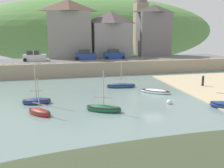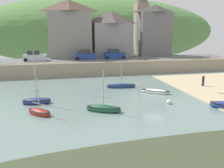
{
  "view_description": "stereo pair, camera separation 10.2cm",
  "coord_description": "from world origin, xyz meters",
  "px_view_note": "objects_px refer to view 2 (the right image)",
  "views": [
    {
      "loc": [
        -11.53,
        -27.21,
        8.29
      ],
      "look_at": [
        -4.94,
        1.55,
        1.66
      ],
      "focal_mm": 39.63,
      "sensor_mm": 36.0,
      "label": 1
    },
    {
      "loc": [
        -11.43,
        -27.23,
        8.29
      ],
      "look_at": [
        -4.94,
        1.55,
        1.66
      ],
      "focal_mm": 39.63,
      "sensor_mm": 36.0,
      "label": 2
    }
  ],
  "objects_px": {
    "dinghy_open_wooden": "(37,101)",
    "person_near_water": "(203,80)",
    "waterfront_building_left": "(69,28)",
    "sailboat_blue_trim": "(155,91)",
    "sailboat_white_hull": "(104,109)",
    "fishing_boat_green": "(121,86)",
    "waterfront_building_right": "(154,30)",
    "rowboat_small_beached": "(39,112)",
    "parked_car_by_wall": "(85,55)",
    "waterfront_building_centre": "(111,34)",
    "mooring_buoy": "(169,102)",
    "parked_car_end_of_row": "(114,55)",
    "parked_car_near_slipway": "(35,57)",
    "church_with_spire": "(141,18)"
  },
  "relations": [
    {
      "from": "church_with_spire",
      "to": "sailboat_blue_trim",
      "type": "relative_size",
      "value": 4.16
    },
    {
      "from": "waterfront_building_right",
      "to": "rowboat_small_beached",
      "type": "height_order",
      "value": "waterfront_building_right"
    },
    {
      "from": "sailboat_blue_trim",
      "to": "fishing_boat_green",
      "type": "height_order",
      "value": "fishing_boat_green"
    },
    {
      "from": "waterfront_building_left",
      "to": "waterfront_building_right",
      "type": "xyz_separation_m",
      "value": [
        18.52,
        0.0,
        -0.34
      ]
    },
    {
      "from": "waterfront_building_right",
      "to": "mooring_buoy",
      "type": "xyz_separation_m",
      "value": [
        -9.25,
        -27.82,
        -7.79
      ]
    },
    {
      "from": "rowboat_small_beached",
      "to": "sailboat_white_hull",
      "type": "distance_m",
      "value": 6.38
    },
    {
      "from": "parked_car_end_of_row",
      "to": "person_near_water",
      "type": "distance_m",
      "value": 19.13
    },
    {
      "from": "church_with_spire",
      "to": "dinghy_open_wooden",
      "type": "xyz_separation_m",
      "value": [
        -22.08,
        -28.37,
        -10.49
      ]
    },
    {
      "from": "waterfront_building_centre",
      "to": "mooring_buoy",
      "type": "height_order",
      "value": "waterfront_building_centre"
    },
    {
      "from": "waterfront_building_centre",
      "to": "rowboat_small_beached",
      "type": "xyz_separation_m",
      "value": [
        -13.53,
        -28.26,
        -6.97
      ]
    },
    {
      "from": "person_near_water",
      "to": "parked_car_end_of_row",
      "type": "bearing_deg",
      "value": 119.89
    },
    {
      "from": "waterfront_building_right",
      "to": "parked_car_by_wall",
      "type": "height_order",
      "value": "waterfront_building_right"
    },
    {
      "from": "sailboat_white_hull",
      "to": "parked_car_by_wall",
      "type": "height_order",
      "value": "parked_car_by_wall"
    },
    {
      "from": "waterfront_building_left",
      "to": "sailboat_blue_trim",
      "type": "distance_m",
      "value": 26.2
    },
    {
      "from": "sailboat_white_hull",
      "to": "fishing_boat_green",
      "type": "bearing_deg",
      "value": 92.29
    },
    {
      "from": "parked_car_end_of_row",
      "to": "waterfront_building_left",
      "type": "bearing_deg",
      "value": 153.61
    },
    {
      "from": "waterfront_building_left",
      "to": "parked_car_near_slipway",
      "type": "xyz_separation_m",
      "value": [
        -6.79,
        -4.5,
        -5.1
      ]
    },
    {
      "from": "church_with_spire",
      "to": "mooring_buoy",
      "type": "bearing_deg",
      "value": -103.28
    },
    {
      "from": "parked_car_end_of_row",
      "to": "parked_car_by_wall",
      "type": "bearing_deg",
      "value": -178.21
    },
    {
      "from": "dinghy_open_wooden",
      "to": "sailboat_white_hull",
      "type": "height_order",
      "value": "dinghy_open_wooden"
    },
    {
      "from": "waterfront_building_right",
      "to": "rowboat_small_beached",
      "type": "xyz_separation_m",
      "value": [
        -23.3,
        -28.26,
        -7.72
      ]
    },
    {
      "from": "waterfront_building_right",
      "to": "mooring_buoy",
      "type": "distance_m",
      "value": 30.33
    },
    {
      "from": "dinghy_open_wooden",
      "to": "person_near_water",
      "type": "bearing_deg",
      "value": 11.3
    },
    {
      "from": "sailboat_blue_trim",
      "to": "parked_car_end_of_row",
      "type": "relative_size",
      "value": 0.94
    },
    {
      "from": "mooring_buoy",
      "to": "church_with_spire",
      "type": "bearing_deg",
      "value": 76.72
    },
    {
      "from": "parked_car_by_wall",
      "to": "mooring_buoy",
      "type": "bearing_deg",
      "value": -69.9
    },
    {
      "from": "sailboat_blue_trim",
      "to": "waterfront_building_centre",
      "type": "bearing_deg",
      "value": 129.4
    },
    {
      "from": "fishing_boat_green",
      "to": "waterfront_building_right",
      "type": "bearing_deg",
      "value": 62.55
    },
    {
      "from": "waterfront_building_centre",
      "to": "church_with_spire",
      "type": "xyz_separation_m",
      "value": [
        8.03,
        4.0,
        3.56
      ]
    },
    {
      "from": "dinghy_open_wooden",
      "to": "sailboat_white_hull",
      "type": "xyz_separation_m",
      "value": [
        6.88,
        -4.35,
        -0.01
      ]
    },
    {
      "from": "waterfront_building_left",
      "to": "sailboat_white_hull",
      "type": "bearing_deg",
      "value": -86.85
    },
    {
      "from": "rowboat_small_beached",
      "to": "waterfront_building_left",
      "type": "bearing_deg",
      "value": 126.97
    },
    {
      "from": "waterfront_building_centre",
      "to": "waterfront_building_right",
      "type": "distance_m",
      "value": 9.8
    },
    {
      "from": "waterfront_building_left",
      "to": "mooring_buoy",
      "type": "bearing_deg",
      "value": -71.56
    },
    {
      "from": "mooring_buoy",
      "to": "parked_car_end_of_row",
      "type": "bearing_deg",
      "value": 92.15
    },
    {
      "from": "church_with_spire",
      "to": "rowboat_small_beached",
      "type": "height_order",
      "value": "church_with_spire"
    },
    {
      "from": "sailboat_white_hull",
      "to": "mooring_buoy",
      "type": "bearing_deg",
      "value": 33.52
    },
    {
      "from": "sailboat_blue_trim",
      "to": "sailboat_white_hull",
      "type": "distance_m",
      "value": 9.91
    },
    {
      "from": "waterfront_building_centre",
      "to": "parked_car_by_wall",
      "type": "distance_m",
      "value": 8.59
    },
    {
      "from": "dinghy_open_wooden",
      "to": "person_near_water",
      "type": "distance_m",
      "value": 23.42
    },
    {
      "from": "sailboat_white_hull",
      "to": "parked_car_near_slipway",
      "type": "xyz_separation_m",
      "value": [
        -8.37,
        24.22,
        2.92
      ]
    },
    {
      "from": "waterfront_building_centre",
      "to": "mooring_buoy",
      "type": "xyz_separation_m",
      "value": [
        0.53,
        -27.82,
        -7.04
      ]
    },
    {
      "from": "sailboat_blue_trim",
      "to": "sailboat_white_hull",
      "type": "xyz_separation_m",
      "value": [
        -8.07,
        -5.75,
        0.09
      ]
    },
    {
      "from": "dinghy_open_wooden",
      "to": "person_near_water",
      "type": "height_order",
      "value": "dinghy_open_wooden"
    },
    {
      "from": "sailboat_white_hull",
      "to": "parked_car_near_slipway",
      "type": "bearing_deg",
      "value": 135.85
    },
    {
      "from": "waterfront_building_left",
      "to": "parked_car_by_wall",
      "type": "xyz_separation_m",
      "value": [
        2.63,
        -4.5,
        -5.1
      ]
    },
    {
      "from": "parked_car_by_wall",
      "to": "waterfront_building_left",
      "type": "bearing_deg",
      "value": 124.53
    },
    {
      "from": "fishing_boat_green",
      "to": "parked_car_by_wall",
      "type": "relative_size",
      "value": 1.03
    },
    {
      "from": "sailboat_blue_trim",
      "to": "parked_car_near_slipway",
      "type": "bearing_deg",
      "value": 168.83
    },
    {
      "from": "church_with_spire",
      "to": "waterfront_building_left",
      "type": "bearing_deg",
      "value": -166.59
    }
  ]
}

